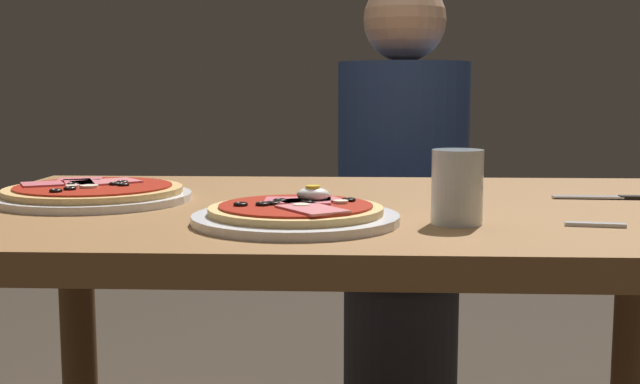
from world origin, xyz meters
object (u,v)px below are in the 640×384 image
(knife, at_px, (624,197))
(diner_person, at_px, (402,232))
(pizza_foreground, at_px, (296,214))
(pizza_across_left, at_px, (94,193))
(water_glass_near, at_px, (457,191))
(fork, at_px, (619,225))
(dining_table, at_px, (349,281))

(knife, bearing_deg, diner_person, 114.77)
(pizza_foreground, relative_size, diner_person, 0.23)
(pizza_across_left, bearing_deg, diner_person, 54.44)
(water_glass_near, bearing_deg, fork, -4.69)
(pizza_across_left, height_order, water_glass_near, water_glass_near)
(dining_table, bearing_deg, water_glass_near, -51.29)
(pizza_foreground, relative_size, water_glass_near, 2.81)
(dining_table, relative_size, pizza_across_left, 3.99)
(water_glass_near, distance_m, knife, 0.39)
(water_glass_near, distance_m, diner_person, 0.96)
(pizza_foreground, height_order, diner_person, diner_person)
(fork, height_order, diner_person, diner_person)
(dining_table, height_order, pizza_foreground, pizza_foreground)
(knife, bearing_deg, fork, -109.26)
(pizza_foreground, relative_size, pizza_across_left, 0.90)
(diner_person, bearing_deg, pizza_across_left, 54.44)
(pizza_foreground, relative_size, knife, 1.40)
(water_glass_near, bearing_deg, pizza_across_left, 160.58)
(knife, bearing_deg, pizza_across_left, -176.03)
(pizza_across_left, relative_size, fork, 1.93)
(fork, xyz_separation_m, diner_person, (-0.22, 0.95, -0.18))
(dining_table, bearing_deg, pizza_foreground, -110.85)
(pizza_across_left, xyz_separation_m, fork, (0.75, -0.21, -0.01))
(dining_table, height_order, diner_person, diner_person)
(dining_table, height_order, fork, fork)
(pizza_across_left, xyz_separation_m, diner_person, (0.53, 0.74, -0.19))
(water_glass_near, relative_size, fork, 0.62)
(pizza_foreground, bearing_deg, water_glass_near, 0.98)
(fork, relative_size, knife, 0.81)
(pizza_foreground, height_order, knife, pizza_foreground)
(pizza_foreground, distance_m, water_glass_near, 0.21)
(pizza_across_left, height_order, knife, pizza_across_left)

